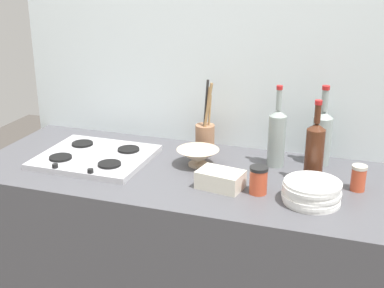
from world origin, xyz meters
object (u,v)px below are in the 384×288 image
Objects in this scene: wine_bottle_mid_right at (314,152)px; wine_bottle_leftmost at (322,136)px; wine_bottle_mid_left at (277,137)px; stovetop_hob at (95,157)px; mixing_bowl at (197,156)px; condiment_jar_front at (358,178)px; utensil_crock at (205,135)px; condiment_jar_rear at (258,180)px; plate_stack at (311,192)px; butter_dish at (220,179)px.

wine_bottle_leftmost is at bearing 87.98° from wine_bottle_mid_right.
wine_bottle_mid_left is (-0.17, -0.08, 0.00)m from wine_bottle_leftmost.
wine_bottle_mid_right is at bearing 3.83° from stovetop_hob.
stovetop_hob is at bearing -169.17° from mixing_bowl.
stovetop_hob is 1.07m from condiment_jar_front.
utensil_crock reaches higher than condiment_jar_rear.
stovetop_hob is 4.63× the size of condiment_jar_front.
plate_stack is 0.39m from wine_bottle_leftmost.
wine_bottle_leftmost is at bearing 63.32° from condiment_jar_rear.
wine_bottle_mid_left is 1.04× the size of wine_bottle_mid_right.
wine_bottle_leftmost is 0.19m from wine_bottle_mid_left.
plate_stack is at bearing -3.78° from condiment_jar_rear.
butter_dish is (0.15, -0.18, -0.01)m from mixing_bowl.
wine_bottle_leftmost reaches higher than stovetop_hob.
wine_bottle_mid_right is at bearing 26.91° from butter_dish.
wine_bottle_mid_left reaches higher than mixing_bowl.
plate_stack is (0.92, -0.12, 0.03)m from stovetop_hob.
mixing_bowl is 1.06× the size of butter_dish.
condiment_jar_front is at bearing -23.25° from wine_bottle_mid_left.
butter_dish is at bearing -163.62° from condiment_jar_front.
plate_stack is at bearing -7.21° from stovetop_hob.
stovetop_hob is 1.39× the size of wine_bottle_mid_right.
condiment_jar_front is (0.33, -0.14, -0.08)m from wine_bottle_mid_left.
utensil_crock is (-0.50, -0.01, -0.05)m from wine_bottle_leftmost.
utensil_crock reaches higher than mixing_bowl.
wine_bottle_mid_right reaches higher than condiment_jar_rear.
wine_bottle_mid_right is at bearing 95.20° from plate_stack.
wine_bottle_mid_right is 3.15× the size of condiment_jar_rear.
utensil_crock is at bearing 32.06° from stovetop_hob.
condiment_jar_rear is at bearing -116.68° from wine_bottle_leftmost.
plate_stack is 0.34m from butter_dish.
condiment_jar_front is at bearing -6.47° from wine_bottle_mid_right.
mixing_bowl reaches higher than stovetop_hob.
condiment_jar_rear is (-0.18, -0.16, -0.07)m from wine_bottle_mid_right.
wine_bottle_mid_left is 1.92× the size of mixing_bowl.
wine_bottle_mid_left is 2.04× the size of butter_dish.
butter_dish is (0.58, -0.10, 0.02)m from stovetop_hob.
condiment_jar_rear is at bearing -8.11° from stovetop_hob.
utensil_crock is at bearing 143.80° from plate_stack.
wine_bottle_mid_left is (-0.18, 0.30, 0.09)m from plate_stack.
butter_dish is 1.61× the size of condiment_jar_rear.
wine_bottle_mid_left is 0.37m from condiment_jar_front.
utensil_crock is at bearing -179.40° from wine_bottle_leftmost.
condiment_jar_rear is (-0.34, -0.15, 0.00)m from condiment_jar_front.
mixing_bowl is 1.80× the size of condiment_jar_front.
plate_stack is 0.63m from utensil_crock.
condiment_jar_rear is (0.30, -0.19, 0.01)m from mixing_bowl.
condiment_jar_rear is at bearing -48.66° from utensil_crock.
butter_dish is at bearing 177.59° from plate_stack.
stovetop_hob is at bearing -147.94° from utensil_crock.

